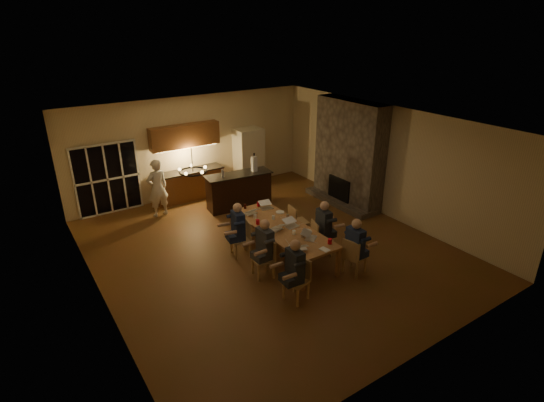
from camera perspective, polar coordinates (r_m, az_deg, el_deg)
The scene contains 45 objects.
floor at distance 10.77m, azimuth -0.40°, elevation -6.46°, with size 9.00×9.00×0.00m, color brown.
back_wall at distance 13.89m, azimuth -10.78°, elevation 7.20°, with size 8.00×0.04×3.20m, color beige.
left_wall at distance 8.75m, azimuth -23.09°, elevation -4.04°, with size 0.04×9.00×3.20m, color beige.
right_wall at distance 12.61m, azimuth 15.11°, elevation 5.17°, with size 0.04×9.00×3.20m, color beige.
ceiling at distance 9.60m, azimuth -0.46°, elevation 10.50°, with size 8.00×9.00×0.04m, color white.
french_doors at distance 13.25m, azimuth -21.25°, elevation 2.73°, with size 1.86×0.08×2.10m, color black.
fireplace at distance 13.17m, azimuth 10.31°, elevation 6.36°, with size 0.58×2.50×3.20m, color #675B50.
kitchenette at distance 13.61m, azimuth -11.27°, elevation 5.07°, with size 2.24×0.68×2.40m, color brown, non-canonical shape.
refrigerator at distance 14.55m, azimuth -3.13°, elevation 5.85°, with size 0.90×0.68×2.00m, color beige.
dining_table at distance 10.37m, azimuth 1.38°, elevation -5.37°, with size 1.10×3.08×0.75m, color #BE844C.
bar_island at distance 12.95m, azimuth -4.47°, elevation 1.41°, with size 2.02×0.68×1.08m, color black.
chair_left_near at distance 8.77m, azimuth 3.26°, elevation -10.68°, with size 0.44×0.44×0.89m, color tan, non-canonical shape.
chair_left_mid at distance 9.49m, azimuth -1.22°, elevation -7.79°, with size 0.44×0.44×0.89m, color tan, non-canonical shape.
chair_left_far at distance 10.33m, azimuth -4.26°, elevation -5.11°, with size 0.44×0.44×0.89m, color tan, non-canonical shape.
chair_right_near at distance 9.78m, azimuth 11.07°, elevation -7.24°, with size 0.44×0.44×0.89m, color tan, non-canonical shape.
chair_right_mid at distance 10.41m, azimuth 6.73°, elevation -4.95°, with size 0.44×0.44×0.89m, color tan, non-canonical shape.
chair_right_far at distance 11.19m, azimuth 3.64°, elevation -2.74°, with size 0.44×0.44×0.89m, color tan, non-canonical shape.
person_left_near at distance 8.64m, azimuth 3.08°, elevation -9.31°, with size 0.60×0.60×1.38m, color #24272E, non-canonical shape.
person_right_near at distance 9.61m, azimuth 11.06°, elevation -6.14°, with size 0.60×0.60×1.38m, color #1E294B, non-canonical shape.
person_left_mid at distance 9.42m, azimuth -0.96°, elevation -6.32°, with size 0.60×0.60×1.38m, color #3C4047, non-canonical shape.
person_right_mid at distance 10.37m, azimuth 6.93°, elevation -3.57°, with size 0.60×0.60×1.38m, color #24272E, non-canonical shape.
person_left_far at distance 10.23m, azimuth -4.56°, elevation -3.87°, with size 0.60×0.60×1.38m, color #1E294B, non-canonical shape.
standing_person at distance 12.68m, azimuth -15.15°, elevation 1.70°, with size 0.63×0.41×1.71m, color white.
chandelier at distance 7.98m, azimuth -10.58°, elevation 3.92°, with size 0.52×0.52×0.03m, color black.
laptop_a at distance 9.23m, azimuth 3.70°, elevation -5.81°, with size 0.32×0.28×0.23m, color silver, non-canonical shape.
laptop_b at distance 9.66m, azimuth 5.25°, elevation -4.45°, with size 0.32×0.28×0.23m, color silver, non-canonical shape.
laptop_c at distance 10.01m, azimuth 0.46°, elevation -3.31°, with size 0.32×0.28×0.23m, color silver, non-canonical shape.
laptop_d at distance 10.17m, azimuth 2.70°, elevation -2.88°, with size 0.32×0.28×0.23m, color silver, non-canonical shape.
laptop_e at distance 10.86m, azimuth -2.97°, elevation -1.14°, with size 0.32×0.28×0.23m, color silver, non-canonical shape.
laptop_f at distance 11.13m, azimuth -0.75°, elevation -0.46°, with size 0.32×0.28×0.23m, color silver, non-canonical shape.
mug_front at distance 9.84m, azimuth 2.96°, elevation -4.23°, with size 0.08×0.08×0.10m, color white.
mug_mid at distance 10.55m, azimuth 0.19°, elevation -2.23°, with size 0.07×0.07×0.10m, color white.
mug_back at distance 10.61m, azimuth -2.28°, elevation -2.10°, with size 0.08×0.08×0.10m, color white.
redcup_near at distance 9.52m, azimuth 7.79°, elevation -5.39°, with size 0.10×0.10×0.12m, color red.
redcup_mid at distance 10.30m, azimuth -1.93°, elevation -2.84°, with size 0.09×0.09×0.12m, color red.
redcup_far at distance 11.29m, azimuth -1.84°, elevation -0.41°, with size 0.09×0.09×0.12m, color red.
can_silver at distance 9.73m, azimuth 4.17°, elevation -4.54°, with size 0.07×0.07×0.12m, color #B2B2B7.
can_cola at distance 11.17m, azimuth -3.63°, elevation -0.72°, with size 0.07×0.07×0.12m, color #3F0F0C.
can_right at distance 10.58m, azimuth 2.13°, elevation -2.11°, with size 0.07×0.07×0.12m, color #B2B2B7.
plate_near at distance 10.00m, azimuth 4.71°, elevation -4.09°, with size 0.25×0.25×0.02m, color white.
plate_left at distance 9.33m, azimuth 2.92°, elevation -6.18°, with size 0.23×0.23×0.02m, color white.
plate_far at distance 10.94m, azimuth 1.09°, elevation -1.50°, with size 0.22×0.22×0.02m, color white.
notepad at distance 9.29m, azimuth 7.10°, elevation -6.49°, with size 0.16×0.22×0.01m, color white.
bar_bottle at distance 12.49m, azimuth -6.65°, elevation 3.73°, with size 0.08×0.08×0.24m, color #99999E.
bar_blender at distance 12.88m, azimuth -2.42°, elevation 5.00°, with size 0.15×0.15×0.46m, color silver.
Camera 1 is at (-5.12, -7.84, 5.33)m, focal length 28.00 mm.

